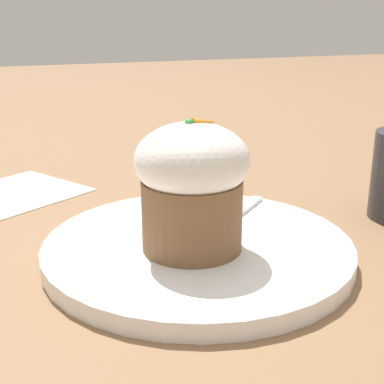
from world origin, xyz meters
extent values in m
plane|color=#846042|center=(0.00, 0.00, 0.00)|extent=(4.00, 4.00, 0.00)
cylinder|color=white|center=(0.00, 0.00, 0.01)|extent=(0.25, 0.25, 0.01)
cylinder|color=brown|center=(-0.01, -0.01, 0.04)|extent=(0.08, 0.08, 0.06)
ellipsoid|color=white|center=(-0.01, -0.01, 0.09)|extent=(0.09, 0.09, 0.06)
cone|color=orange|center=(0.00, -0.01, 0.11)|extent=(0.02, 0.01, 0.01)
sphere|color=green|center=(-0.01, -0.01, 0.11)|extent=(0.01, 0.01, 0.01)
cube|color=silver|center=(0.06, 0.04, 0.02)|extent=(0.08, 0.07, 0.00)
ellipsoid|color=silver|center=(0.01, 0.00, 0.02)|extent=(0.05, 0.05, 0.01)
cube|color=white|center=(-0.13, 0.23, 0.00)|extent=(0.19, 0.18, 0.00)
camera|label=1|loc=(-0.17, -0.37, 0.19)|focal=50.00mm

